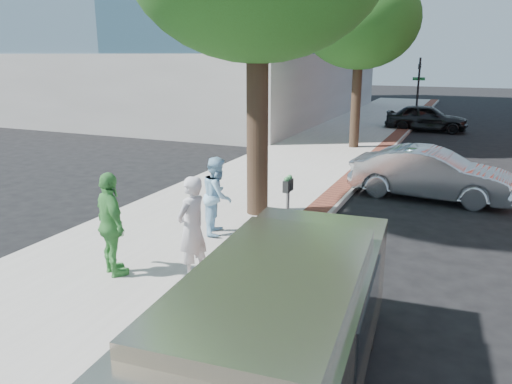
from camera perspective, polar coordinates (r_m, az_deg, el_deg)
The scene contains 14 objects.
ground at distance 10.65m, azimuth -0.97°, elevation -6.37°, with size 120.00×120.00×0.00m, color black.
sidewalk at distance 18.31m, azimuth 5.20°, elevation 3.13°, with size 5.00×60.00×0.15m, color #9E9991.
brick_strip at distance 17.74m, azimuth 11.96°, elevation 2.72°, with size 0.60×60.00×0.01m, color brown.
curb at distance 17.69m, azimuth 13.06°, elevation 2.35°, with size 0.10×60.00×0.15m, color gray.
office_base at distance 35.46m, azimuth -5.39°, elevation 12.19°, with size 18.20×22.20×4.00m, color gray.
signal_near at distance 31.20m, azimuth 18.06°, elevation 11.56°, with size 0.70×0.15×3.80m.
tree_far at distance 21.53m, azimuth 11.82°, elevation 18.70°, with size 4.80×4.80×7.14m.
parking_meter at distance 10.07m, azimuth 3.66°, elevation -0.45°, with size 0.12×0.32×1.47m.
person_gray at distance 8.69m, azimuth -7.37°, elevation -4.10°, with size 0.67×0.44×1.83m, color #BAB9BF.
person_officer at distance 10.86m, azimuth -4.40°, elevation -0.39°, with size 0.83×0.64×1.70m, color #94C7E6.
person_green at distance 9.08m, azimuth -16.21°, elevation -3.61°, with size 1.10×0.46×1.87m, color #479D49.
sedan_silver at distance 14.87m, azimuth 19.34°, elevation 1.98°, with size 1.52×4.36×1.44m, color silver.
bg_car at distance 28.32m, azimuth 18.90°, elevation 8.03°, with size 1.69×4.19×1.43m, color black.
van at distance 5.96m, azimuth 3.35°, elevation -14.51°, with size 2.22×4.98×1.79m.
Camera 1 is at (4.13, -8.98, 3.95)m, focal length 35.00 mm.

